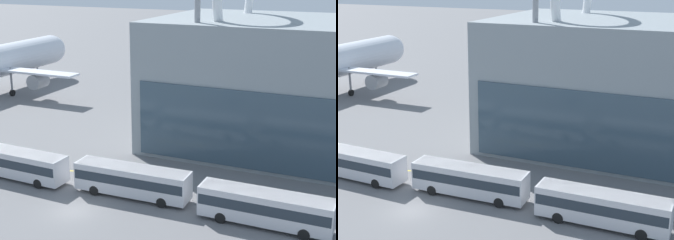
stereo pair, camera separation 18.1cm
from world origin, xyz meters
The scene contains 9 objects.
ground_plane centered at (0.00, 0.00, 0.00)m, with size 440.00×440.00×0.00m, color slate.
airliner_at_gate_far centered at (11.95, 39.83, 5.11)m, with size 36.91×38.73×15.52m.
shuttle_bus_0 centered at (-9.78, 4.12, 1.83)m, with size 11.78×2.93×3.10m.
shuttle_bus_1 centered at (3.53, 5.05, 1.83)m, with size 11.77×2.88×3.10m.
shuttle_bus_2 centered at (16.85, 4.52, 1.83)m, with size 11.71×2.66×3.10m.
floodlight_mast centered at (4.98, 18.46, 15.07)m, with size 2.33×2.33×25.10m.
lane_stripe_3 centered at (1.42, 9.21, 0.00)m, with size 7.73×0.25×0.01m, color yellow.
lane_stripe_4 centered at (12.54, 10.33, 0.00)m, with size 7.57×0.25×0.01m, color yellow.
lane_stripe_5 centered at (-9.20, 6.90, 0.00)m, with size 9.94×0.25×0.01m, color yellow.
Camera 2 is at (25.89, -35.95, 21.71)m, focal length 55.00 mm.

